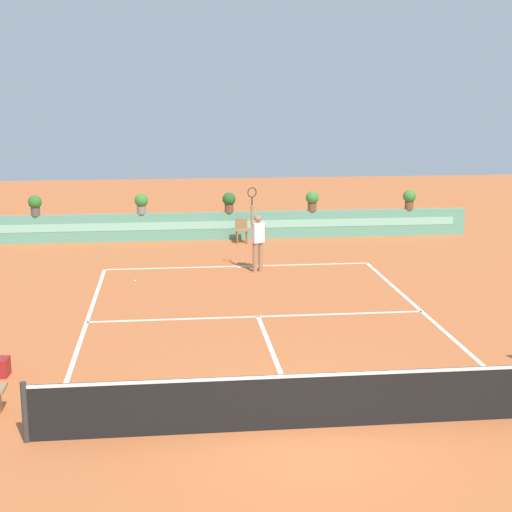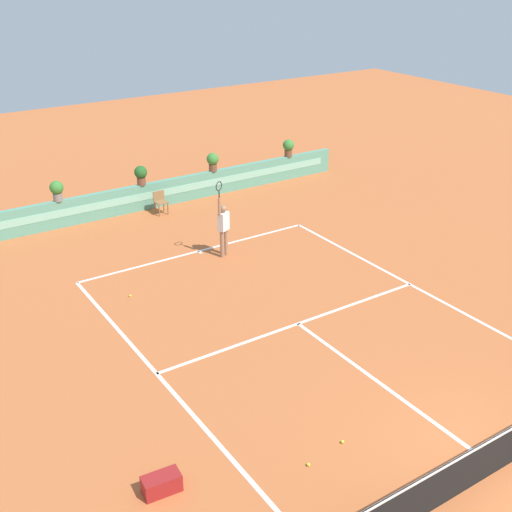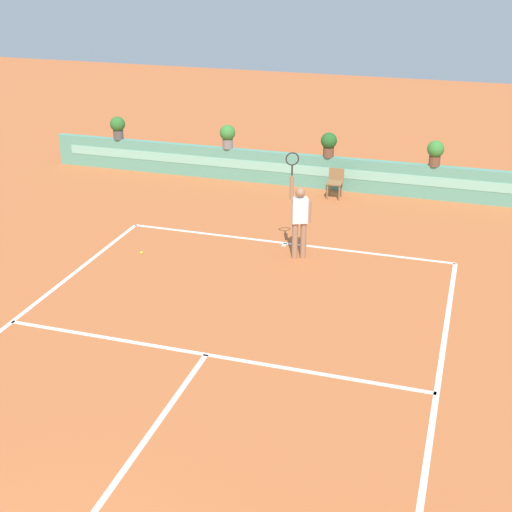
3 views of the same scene
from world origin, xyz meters
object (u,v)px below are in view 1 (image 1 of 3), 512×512
at_px(tennis_player, 258,238).
at_px(potted_plant_far_left, 35,204).
at_px(tennis_ball_near_baseline, 177,382).
at_px(tennis_ball_by_sideline, 135,281).
at_px(ball_kid_chair, 242,230).
at_px(potted_plant_far_right, 409,198).
at_px(tennis_ball_mid_court, 126,387).
at_px(potted_plant_right, 312,200).
at_px(potted_plant_centre, 229,201).
at_px(potted_plant_left, 141,202).

bearing_deg(tennis_player, potted_plant_far_left, 144.42).
height_order(tennis_ball_near_baseline, tennis_ball_by_sideline, same).
relative_size(ball_kid_chair, potted_plant_far_left, 1.17).
distance_m(ball_kid_chair, potted_plant_far_right, 6.49).
xyz_separation_m(potted_plant_far_left, potted_plant_far_right, (13.68, 0.00, 0.00)).
height_order(tennis_ball_mid_court, tennis_ball_by_sideline, same).
bearing_deg(tennis_player, tennis_ball_near_baseline, -105.88).
xyz_separation_m(potted_plant_far_left, potted_plant_right, (9.99, 0.00, 0.00)).
xyz_separation_m(tennis_player, potted_plant_centre, (-0.45, 5.27, 0.36)).
height_order(ball_kid_chair, tennis_ball_mid_court, ball_kid_chair).
xyz_separation_m(potted_plant_centre, potted_plant_left, (-3.17, 0.00, 0.00)).
distance_m(tennis_player, potted_plant_centre, 5.30).
bearing_deg(potted_plant_left, tennis_player, -55.50).
relative_size(potted_plant_far_right, potted_plant_left, 1.00).
bearing_deg(potted_plant_centre, potted_plant_right, 0.00).
bearing_deg(tennis_ball_mid_court, tennis_player, 68.88).
bearing_deg(potted_plant_far_left, tennis_ball_mid_court, -74.91).
bearing_deg(tennis_ball_near_baseline, potted_plant_centre, 81.62).
bearing_deg(tennis_ball_near_baseline, potted_plant_left, 94.35).
height_order(ball_kid_chair, tennis_ball_near_baseline, ball_kid_chair).
relative_size(tennis_ball_near_baseline, potted_plant_centre, 0.09).
distance_m(potted_plant_far_right, potted_plant_right, 3.69).
bearing_deg(tennis_ball_mid_court, potted_plant_far_right, 55.57).
distance_m(potted_plant_right, potted_plant_left, 6.25).
bearing_deg(tennis_ball_near_baseline, ball_kid_chair, 79.57).
relative_size(potted_plant_far_left, potted_plant_centre, 1.00).
distance_m(tennis_ball_mid_court, potted_plant_right, 15.64).
xyz_separation_m(tennis_ball_by_sideline, potted_plant_left, (0.03, 6.18, 1.38)).
height_order(tennis_ball_mid_court, potted_plant_centre, potted_plant_centre).
distance_m(ball_kid_chair, tennis_ball_near_baseline, 13.70).
height_order(tennis_player, potted_plant_far_left, tennis_player).
bearing_deg(tennis_ball_by_sideline, tennis_ball_near_baseline, -82.09).
bearing_deg(potted_plant_right, tennis_player, -116.53).
bearing_deg(potted_plant_far_right, tennis_ball_by_sideline, -148.24).
bearing_deg(tennis_player, ball_kid_chair, 90.79).
bearing_deg(potted_plant_right, tennis_ball_near_baseline, -110.01).
height_order(tennis_player, tennis_ball_mid_court, tennis_player).
bearing_deg(potted_plant_right, tennis_ball_mid_court, -113.16).
height_order(potted_plant_right, potted_plant_left, same).
bearing_deg(potted_plant_left, potted_plant_centre, 0.00).
bearing_deg(ball_kid_chair, tennis_player, -89.21).
bearing_deg(tennis_ball_mid_court, tennis_ball_near_baseline, 7.81).
relative_size(ball_kid_chair, tennis_ball_by_sideline, 12.50).
height_order(tennis_ball_by_sideline, potted_plant_centre, potted_plant_centre).
bearing_deg(potted_plant_far_right, tennis_ball_mid_court, -124.43).
distance_m(tennis_ball_mid_court, potted_plant_centre, 14.71).
bearing_deg(tennis_ball_near_baseline, potted_plant_right, 69.99).
distance_m(tennis_ball_near_baseline, tennis_ball_by_sideline, 8.09).
xyz_separation_m(tennis_player, potted_plant_far_right, (6.32, 5.27, 0.36)).
xyz_separation_m(tennis_player, tennis_ball_by_sideline, (-3.65, -0.91, -1.02)).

